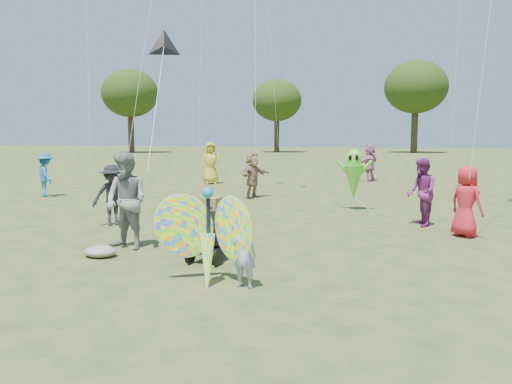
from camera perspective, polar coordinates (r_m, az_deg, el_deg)
ground at (r=7.80m, az=-2.05°, el=-9.32°), size 160.00×160.00×0.00m
child_girl at (r=7.01m, az=-1.33°, el=-7.14°), size 0.36×0.25×0.95m
adult_man at (r=9.59m, az=-14.59°, el=-1.00°), size 1.01×0.87×1.81m
grey_bag at (r=9.24m, az=-17.38°, el=-6.50°), size 0.59×0.48×0.19m
crowd_a at (r=11.31m, az=22.89°, el=-1.02°), size 0.86×0.83×1.48m
crowd_b at (r=12.24m, az=-16.08°, el=-0.34°), size 1.05×1.02×1.44m
crowd_d at (r=16.87m, az=-0.38°, el=1.95°), size 0.88×1.52×1.56m
crowd_e at (r=12.27m, az=18.38°, el=-0.01°), size 0.79×0.91×1.60m
crowd_g at (r=21.83m, az=-5.19°, el=3.31°), size 1.05×0.91×1.82m
crowd_i at (r=18.67m, az=-22.91°, el=1.83°), size 1.13×1.04×1.53m
crowd_j at (r=23.50m, az=12.85°, el=3.31°), size 1.14×1.68×1.74m
jogging_stroller at (r=8.55m, az=-4.97°, el=-3.70°), size 0.55×1.07×1.09m
butterfly_kite at (r=7.16m, az=-5.53°, el=-5.25°), size 1.74×0.75×1.60m
delta_kite_rig at (r=11.89m, az=-10.49°, el=15.96°), size 1.27×2.57×3.08m
alien_kite at (r=14.31m, az=11.13°, el=1.77°), size 1.12×0.69×1.74m
tree_line at (r=52.26m, az=19.57°, el=11.37°), size 91.78×33.60×10.79m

